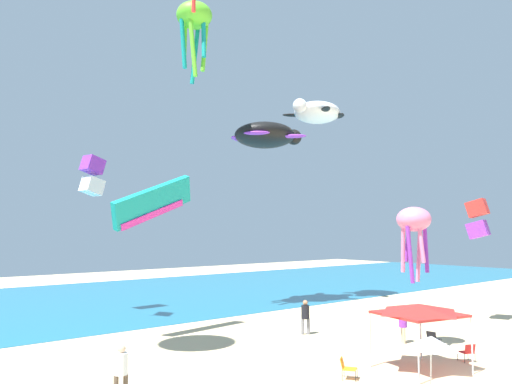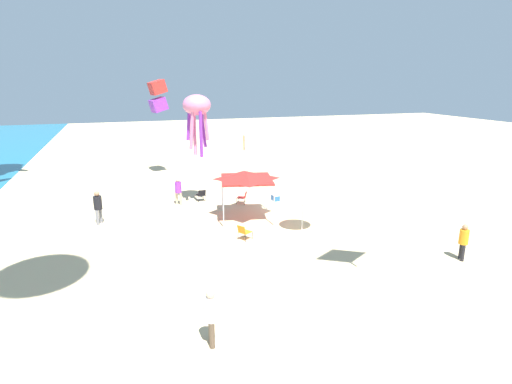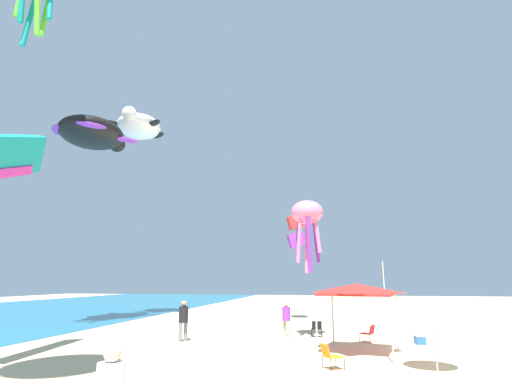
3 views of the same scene
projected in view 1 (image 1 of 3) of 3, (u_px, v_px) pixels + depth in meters
The scene contains 16 objects.
ocean_strip at pixel (124, 297), 44.16m from camera, with size 120.00×28.28×0.02m, color teal.
canopy_tent at pixel (419, 310), 21.24m from camera, with size 3.59×3.46×2.76m.
beach_umbrella at pixel (431, 343), 17.65m from camera, with size 1.82×1.80×2.20m.
folding_chair_near_cooler at pixel (433, 338), 25.22m from camera, with size 0.67×0.59×0.82m.
folding_chair_right_of_tent at pixel (468, 351), 22.43m from camera, with size 0.75×0.79×0.82m.
folding_chair_left_of_tent at pixel (347, 367), 19.87m from camera, with size 0.77×0.80×0.82m.
person_beachcomber at pixel (305, 314), 28.44m from camera, with size 0.47×0.45×1.91m.
person_watching_sky at pixel (403, 323), 26.27m from camera, with size 0.42×0.42×1.78m.
person_near_umbrella at pixel (121, 367), 17.44m from camera, with size 0.50×0.45×1.88m.
kite_box_red at pixel (478, 219), 32.36m from camera, with size 1.43×1.59×2.63m.
kite_turtle_white at pixel (316, 112), 42.82m from camera, with size 5.68×5.05×1.93m.
kite_octopus_pink at pixel (414, 223), 25.21m from camera, with size 1.70×1.70×3.77m.
kite_parafoil_teal at pixel (153, 202), 28.19m from camera, with size 5.53×1.69×3.37m.
kite_box_purple at pixel (92, 176), 36.00m from camera, with size 1.68×1.47×2.90m.
kite_turtle_black at pixel (267, 136), 40.39m from camera, with size 6.38×5.61×2.33m.
kite_octopus_lime at pixel (194, 20), 36.46m from camera, with size 2.60×2.60×5.77m.
Camera 1 is at (-19.80, -9.01, 5.84)m, focal length 35.33 mm.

